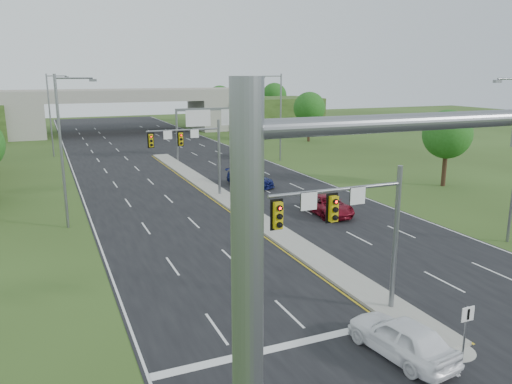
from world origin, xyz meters
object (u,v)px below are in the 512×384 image
object	(u,v)px
sign_gantry	(218,119)
overpass	(125,114)
keep_right_sign	(467,323)
signal_mast_near	(356,221)
car_far_a	(327,205)
signal_mast_far	(195,146)
car_far_b	(250,178)
car_far_c	(241,152)
car_white	(402,337)

from	to	relation	value
sign_gantry	overpass	xyz separation A→B (m)	(-6.68, 35.08, -1.69)
keep_right_sign	overpass	world-z (taller)	overpass
signal_mast_near	car_far_a	distance (m)	18.00
keep_right_sign	car_far_a	world-z (taller)	keep_right_sign
overpass	car_far_a	size ratio (longest dim) A/B	14.82
signal_mast_far	car_far_a	bearing A→B (deg)	-49.33
signal_mast_far	sign_gantry	size ratio (longest dim) A/B	0.60
car_far_b	keep_right_sign	bearing A→B (deg)	-118.10
overpass	car_far_b	xyz separation A→B (m)	(4.06, -52.59, -2.74)
signal_mast_far	sign_gantry	xyz separation A→B (m)	(8.95, 19.99, 0.51)
sign_gantry	overpass	size ratio (longest dim) A/B	0.14
signal_mast_far	car_far_b	xyz separation A→B (m)	(6.32, 2.49, -3.91)
car_far_c	signal_mast_far	bearing A→B (deg)	-103.79
car_far_b	car_far_c	bearing A→B (deg)	50.78
signal_mast_near	sign_gantry	bearing A→B (deg)	78.75
keep_right_sign	car_white	xyz separation A→B (m)	(-2.22, 1.08, -0.68)
signal_mast_near	overpass	world-z (taller)	overpass
signal_mast_near	car_far_b	size ratio (longest dim) A/B	1.27
signal_mast_far	car_white	distance (m)	28.63
signal_mast_far	overpass	size ratio (longest dim) A/B	0.09
overpass	car_far_c	size ratio (longest dim) A/B	19.81
signal_mast_near	sign_gantry	distance (m)	45.88
signal_mast_near	car_white	distance (m)	5.15
car_far_c	car_white	bearing A→B (deg)	-85.96
keep_right_sign	car_far_c	xyz separation A→B (m)	(9.57, 48.55, -0.81)
car_far_a	car_far_c	bearing A→B (deg)	84.41
overpass	car_far_c	distance (m)	37.33
signal_mast_near	car_far_c	world-z (taller)	signal_mast_near
keep_right_sign	overpass	distance (m)	84.55
signal_mast_far	car_far_b	size ratio (longest dim) A/B	1.27
car_far_c	car_far_a	bearing A→B (deg)	-79.50
car_far_c	keep_right_sign	bearing A→B (deg)	-83.17
signal_mast_near	car_far_b	world-z (taller)	signal_mast_near
keep_right_sign	car_far_c	distance (m)	49.49
sign_gantry	keep_right_sign	bearing A→B (deg)	-97.70
sign_gantry	car_far_b	world-z (taller)	sign_gantry
signal_mast_near	car_far_b	bearing A→B (deg)	77.05
overpass	keep_right_sign	bearing A→B (deg)	-90.00
signal_mast_near	car_white	world-z (taller)	signal_mast_near
overpass	car_white	xyz separation A→B (m)	(-2.22, -83.44, -2.72)
sign_gantry	overpass	bearing A→B (deg)	100.79
signal_mast_far	car_far_c	distance (m)	22.82
signal_mast_near	keep_right_sign	size ratio (longest dim) A/B	3.18
signal_mast_far	sign_gantry	bearing A→B (deg)	65.89
sign_gantry	car_far_c	distance (m)	5.45
signal_mast_near	keep_right_sign	bearing A→B (deg)	-63.06
sign_gantry	car_white	bearing A→B (deg)	-100.43
sign_gantry	car_far_a	xyz separation A→B (m)	(-0.86, -29.41, -4.47)
car_far_b	car_white	bearing A→B (deg)	-122.36
overpass	signal_mast_far	bearing A→B (deg)	-92.35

